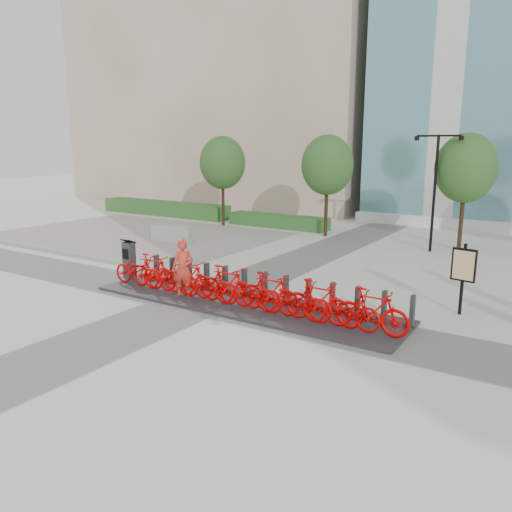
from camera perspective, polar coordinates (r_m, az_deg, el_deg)
The scene contains 28 objects.
ground at distance 15.14m, azimuth -6.29°, elevation -5.03°, with size 120.00×120.00×0.00m, color beige.
tan_building at distance 46.09m, azimuth -1.49°, elevation 25.59°, with size 26.00×16.00×30.00m, color beige.
gravel_patch at distance 26.79m, azimuth -13.59°, elevation 2.39°, with size 14.00×14.00×0.00m, color gray.
curb at distance 23.61m, azimuth -22.52°, elevation 0.62°, with size 14.00×0.25×0.15m, color gray.
hedge_a at distance 34.08m, azimuth -10.43°, elevation 5.38°, with size 10.00×1.40×0.90m, color #377030.
hedge_b at distance 28.50m, azimuth 2.56°, elevation 4.02°, with size 6.00×1.20×0.70m, color #377030.
tree_0 at distance 28.85m, azimuth -3.85°, elevation 10.57°, with size 2.60×2.60×5.10m.
tree_1 at distance 25.53m, azimuth 8.16°, elevation 10.23°, with size 2.60×2.60×5.10m.
tree_2 at distance 23.57m, azimuth 22.86°, elevation 9.22°, with size 2.60×2.60×5.10m.
streetlamp at distance 22.82m, azimuth 19.82°, elevation 8.23°, with size 2.00×0.20×5.00m.
dock_pad at distance 14.61m, azimuth -1.56°, elevation -5.44°, with size 9.60×2.40×0.08m, color #2A2A2E.
dock_rail_posts at distance 14.64m, azimuth 0.84°, elevation -3.50°, with size 8.74×0.50×0.85m, color #2F2F30, non-canonical shape.
bike_0 at distance 16.65m, azimuth -13.43°, elevation -1.60°, with size 0.67×1.92×1.01m, color #C80000.
bike_1 at distance 16.14m, azimuth -11.66°, elevation -1.75°, with size 0.53×1.86×1.12m, color #C80000.
bike_2 at distance 15.67m, azimuth -9.76°, elevation -2.31°, with size 0.67×1.92×1.01m, color #C80000.
bike_3 at distance 15.20m, azimuth -7.76°, elevation -2.50°, with size 0.53×1.86×1.12m, color #C80000.
bike_4 at distance 14.77m, azimuth -5.62°, elevation -3.10°, with size 0.67×1.92×1.01m, color #C80000.
bike_5 at distance 14.33m, azimuth -3.35°, elevation -3.32°, with size 0.53×1.86×1.12m, color #C80000.
bike_6 at distance 13.95m, azimuth -0.95°, elevation -3.98°, with size 0.67×1.92×1.01m, color #C80000.
bike_7 at distance 13.57m, azimuth 1.59°, elevation -4.22°, with size 0.53×1.86×1.12m, color #C80000.
bike_8 at distance 13.24m, azimuth 4.26°, elevation -4.92°, with size 0.67×1.92×1.01m, color #C80000.
bike_9 at distance 12.92m, azimuth 7.09°, elevation -5.18°, with size 0.53×1.86×1.12m, color #C80000.
bike_10 at distance 12.66m, azimuth 10.03°, elevation -5.91°, with size 0.67×1.92×1.01m, color #C80000.
bike_11 at distance 12.40m, azimuth 13.12°, elevation -6.17°, with size 0.53×1.86×1.12m, color #C80000.
kiosk at distance 17.59m, azimuth -14.29°, elevation -0.37°, with size 0.45×0.39×1.38m.
worker_red at distance 15.15m, azimuth -8.33°, elevation -1.48°, with size 0.67×0.44×1.83m, color red.
jersey_barrier at distance 24.46m, azimuth -9.56°, elevation 2.57°, with size 2.07×0.56×0.80m, color #9C9B93.
map_sign at distance 14.58m, azimuth 22.63°, elevation -1.27°, with size 0.65×0.21×1.98m.
Camera 1 is at (9.14, -11.19, 4.53)m, focal length 35.00 mm.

